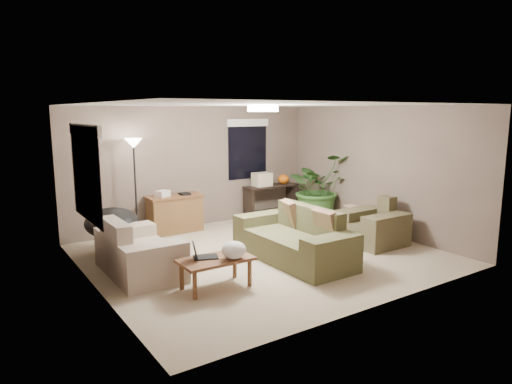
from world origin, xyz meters
TOP-DOWN VIEW (x-y plane):
  - room_shell at (0.00, 0.00)m, footprint 5.50×5.50m
  - main_sofa at (0.30, -0.48)m, footprint 0.95×2.20m
  - throw_pillows at (0.56, -0.48)m, footprint 0.35×1.37m
  - loveseat at (-2.07, 0.28)m, footprint 0.90×1.60m
  - armchair at (2.05, -0.58)m, footprint 0.95×1.00m
  - coffee_table at (-1.37, -0.86)m, footprint 1.00×0.55m
  - laptop at (-1.53, -0.76)m, footprint 0.43×0.33m
  - plastic_bag at (-1.17, -1.01)m, footprint 0.40×0.37m
  - desk at (-0.62, 2.20)m, footprint 1.10×0.50m
  - desk_papers at (-0.78, 2.19)m, footprint 0.70×0.30m
  - console_table at (1.74, 2.18)m, footprint 1.30×0.40m
  - pumpkin at (2.09, 2.18)m, footprint 0.29×0.29m
  - cardboard_box at (1.49, 2.18)m, footprint 0.41×0.31m
  - papasan_chair at (-2.09, 1.43)m, footprint 1.01×1.01m
  - floor_lamp at (-1.44, 2.09)m, footprint 0.32×0.32m
  - ceiling_fixture at (0.00, 0.00)m, footprint 0.50×0.50m
  - houseplant at (2.37, 1.31)m, footprint 1.36×1.51m
  - cat_scratching_post at (2.48, 0.39)m, footprint 0.32×0.32m
  - window_left at (-2.73, 0.30)m, footprint 0.05×1.56m
  - window_back at (1.30, 2.48)m, footprint 1.06×0.05m

SIDE VIEW (x-z plane):
  - cat_scratching_post at x=2.48m, z-range -0.04..0.46m
  - main_sofa at x=0.30m, z-range -0.13..0.72m
  - loveseat at x=-2.07m, z-range -0.13..0.72m
  - armchair at x=2.05m, z-range -0.13..0.72m
  - coffee_table at x=-1.37m, z-range 0.15..0.57m
  - desk at x=-0.62m, z-range 0.00..0.75m
  - console_table at x=1.74m, z-range 0.06..0.81m
  - papasan_chair at x=-2.09m, z-range 0.07..0.86m
  - laptop at x=-1.53m, z-range 0.36..0.60m
  - plastic_bag at x=-1.17m, z-range 0.42..0.66m
  - houseplant at x=2.37m, z-range 0.00..1.18m
  - throw_pillows at x=0.56m, z-range 0.42..0.88m
  - desk_papers at x=-0.78m, z-range 0.74..0.86m
  - pumpkin at x=2.09m, z-range 0.75..0.96m
  - cardboard_box at x=1.49m, z-range 0.75..1.05m
  - room_shell at x=0.00m, z-range -1.50..4.00m
  - floor_lamp at x=-1.44m, z-range 0.64..2.55m
  - window_left at x=-2.73m, z-range 1.12..2.45m
  - window_back at x=1.30m, z-range 1.12..2.45m
  - ceiling_fixture at x=0.00m, z-range 2.39..2.49m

